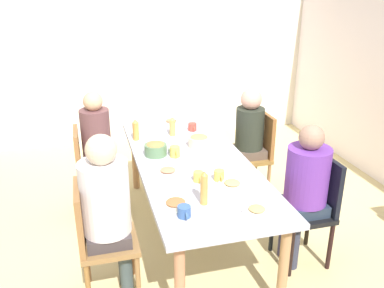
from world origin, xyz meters
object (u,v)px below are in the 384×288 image
(plate_1, at_px, (171,122))
(plate_3, at_px, (168,171))
(bottle_2, at_px, (136,130))
(chair_0, at_px, (90,168))
(cup_0, at_px, (198,177))
(cup_3, at_px, (219,175))
(dining_table, at_px, (192,168))
(person_3, at_px, (107,203))
(cup_4, at_px, (184,212))
(bowl_1, at_px, (199,141))
(person_1, at_px, (305,182))
(cup_5, at_px, (168,147))
(chair_2, at_px, (256,150))
(chair_3, at_px, (97,236))
(bowl_0, at_px, (156,149))
(bottle_1, at_px, (172,126))
(chair_1, at_px, (313,204))
(cup_2, at_px, (175,152))
(cup_1, at_px, (192,127))
(person_2, at_px, (248,134))
(plate_0, at_px, (232,184))
(plate_4, at_px, (257,210))
(bottle_0, at_px, (204,188))
(person_0, at_px, (98,146))
(plate_2, at_px, (176,204))

(plate_1, height_order, plate_3, same)
(plate_3, distance_m, bottle_2, 0.81)
(chair_0, distance_m, cup_0, 1.27)
(cup_3, bearing_deg, dining_table, -165.99)
(plate_1, distance_m, cup_3, 1.42)
(person_3, relative_size, cup_4, 10.11)
(plate_1, distance_m, bowl_1, 0.72)
(person_1, height_order, cup_5, person_1)
(person_1, height_order, chair_2, person_1)
(chair_3, bearing_deg, person_3, 90.00)
(dining_table, relative_size, chair_0, 2.54)
(chair_3, distance_m, plate_1, 1.82)
(person_3, bearing_deg, person_1, 90.00)
(cup_4, bearing_deg, bowl_0, 179.74)
(chair_3, height_order, bowl_0, chair_3)
(chair_3, bearing_deg, chair_2, 124.19)
(chair_3, relative_size, bottle_1, 4.49)
(chair_1, distance_m, person_3, 1.61)
(cup_2, bearing_deg, cup_1, 151.97)
(cup_3, bearing_deg, cup_2, -156.88)
(dining_table, distance_m, cup_2, 0.20)
(person_2, relative_size, cup_5, 9.84)
(bowl_1, bearing_deg, plate_0, 1.83)
(plate_0, distance_m, bowl_0, 0.85)
(plate_4, xyz_separation_m, cup_1, (-1.63, 0.00, 0.02))
(person_1, height_order, bowl_0, person_1)
(chair_0, relative_size, plate_4, 4.50)
(plate_3, xyz_separation_m, bottle_0, (0.54, 0.14, 0.11))
(person_0, bearing_deg, bottle_2, 95.29)
(cup_2, xyz_separation_m, cup_4, (0.96, -0.16, -0.01))
(person_1, bearing_deg, bottle_2, -135.85)
(plate_2, height_order, bottle_1, bottle_1)
(person_2, height_order, bowl_0, person_2)
(cup_1, distance_m, cup_3, 1.13)
(chair_3, height_order, bottle_1, bottle_1)
(person_2, bearing_deg, cup_0, -40.00)
(chair_0, distance_m, chair_3, 1.14)
(chair_1, xyz_separation_m, person_2, (-1.14, -0.09, 0.19))
(plate_4, xyz_separation_m, cup_0, (-0.53, -0.25, 0.03))
(person_1, bearing_deg, chair_0, -125.66)
(plate_2, xyz_separation_m, bottle_1, (-1.32, 0.27, 0.08))
(plate_0, xyz_separation_m, plate_1, (-1.53, -0.13, 0.00))
(person_2, bearing_deg, bowl_1, -64.59)
(cup_1, height_order, bottle_2, bottle_2)
(chair_0, height_order, cup_0, chair_0)
(person_0, relative_size, bowl_1, 6.38)
(chair_2, xyz_separation_m, bottle_1, (-0.06, -0.87, 0.32))
(person_2, distance_m, plate_4, 1.59)
(person_3, height_order, bottle_0, person_3)
(plate_0, bearing_deg, cup_0, -121.60)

